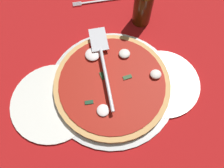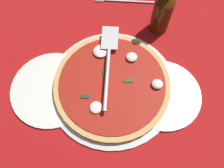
{
  "view_description": "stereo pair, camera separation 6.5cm",
  "coord_description": "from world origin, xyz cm",
  "px_view_note": "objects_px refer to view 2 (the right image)",
  "views": [
    {
      "loc": [
        2.03,
        31.06,
        61.69
      ],
      "look_at": [
        -2.32,
        4.45,
        1.99
      ],
      "focal_mm": 36.93,
      "sensor_mm": 36.0,
      "label": 1
    },
    {
      "loc": [
        -4.51,
        31.33,
        61.69
      ],
      "look_at": [
        -2.32,
        4.45,
        1.99
      ],
      "focal_mm": 36.93,
      "sensor_mm": 36.0,
      "label": 2
    }
  ],
  "objects_px": {
    "dinner_plate_right": "(52,89)",
    "beer_bottle": "(163,11)",
    "pizza": "(112,84)",
    "pizza_server": "(108,61)",
    "dinner_plate_left": "(163,94)"
  },
  "relations": [
    {
      "from": "pizza",
      "to": "pizza_server",
      "type": "relative_size",
      "value": 1.22
    },
    {
      "from": "pizza",
      "to": "pizza_server",
      "type": "bearing_deg",
      "value": -74.15
    },
    {
      "from": "pizza_server",
      "to": "beer_bottle",
      "type": "height_order",
      "value": "beer_bottle"
    },
    {
      "from": "pizza",
      "to": "dinner_plate_right",
      "type": "bearing_deg",
      "value": 7.97
    },
    {
      "from": "dinner_plate_right",
      "to": "beer_bottle",
      "type": "height_order",
      "value": "beer_bottle"
    },
    {
      "from": "pizza",
      "to": "beer_bottle",
      "type": "height_order",
      "value": "beer_bottle"
    },
    {
      "from": "dinner_plate_right",
      "to": "beer_bottle",
      "type": "bearing_deg",
      "value": -141.23
    },
    {
      "from": "dinner_plate_left",
      "to": "beer_bottle",
      "type": "height_order",
      "value": "beer_bottle"
    },
    {
      "from": "dinner_plate_right",
      "to": "beer_bottle",
      "type": "xyz_separation_m",
      "value": [
        -0.31,
        -0.25,
        0.08
      ]
    },
    {
      "from": "pizza_server",
      "to": "pizza",
      "type": "bearing_deg",
      "value": -165.63
    },
    {
      "from": "pizza_server",
      "to": "beer_bottle",
      "type": "relative_size",
      "value": 1.31
    },
    {
      "from": "dinner_plate_right",
      "to": "pizza",
      "type": "xyz_separation_m",
      "value": [
        -0.17,
        -0.02,
        0.01
      ]
    },
    {
      "from": "pizza_server",
      "to": "beer_bottle",
      "type": "xyz_separation_m",
      "value": [
        -0.15,
        -0.16,
        0.04
      ]
    },
    {
      "from": "dinner_plate_left",
      "to": "pizza_server",
      "type": "xyz_separation_m",
      "value": [
        0.16,
        -0.07,
        0.04
      ]
    },
    {
      "from": "pizza_server",
      "to": "dinner_plate_left",
      "type": "bearing_deg",
      "value": -115.55
    }
  ]
}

